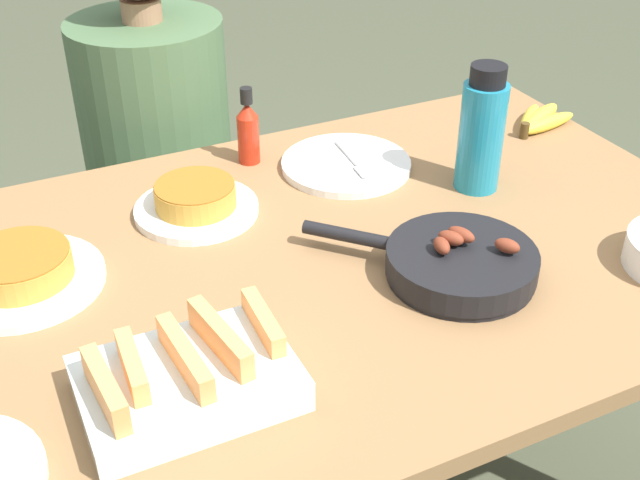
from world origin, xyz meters
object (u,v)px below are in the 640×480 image
(banana_bunch, at_px, (539,120))
(frittata_plate_center, at_px, (196,202))
(melon_tray, at_px, (187,378))
(hot_sauce_bottle, at_px, (248,130))
(person_figure, at_px, (164,195))
(water_bottle, at_px, (482,132))
(skillet, at_px, (458,262))
(empty_plate_far_left, at_px, (346,164))
(frittata_plate_side, at_px, (21,272))

(banana_bunch, xyz_separation_m, frittata_plate_center, (-0.83, -0.03, 0.01))
(melon_tray, bearing_deg, hot_sauce_bottle, 61.67)
(frittata_plate_center, bearing_deg, person_figure, 83.00)
(frittata_plate_center, bearing_deg, water_bottle, -14.77)
(melon_tray, distance_m, frittata_plate_center, 0.49)
(banana_bunch, xyz_separation_m, water_bottle, (-0.29, -0.17, 0.10))
(skillet, bearing_deg, empty_plate_far_left, -44.91)
(melon_tray, distance_m, person_figure, 1.06)
(frittata_plate_side, xyz_separation_m, empty_plate_far_left, (0.67, 0.14, -0.02))
(skillet, height_order, frittata_plate_center, skillet)
(water_bottle, xyz_separation_m, hot_sauce_bottle, (-0.37, 0.30, -0.05))
(banana_bunch, bearing_deg, melon_tray, -153.67)
(frittata_plate_center, xyz_separation_m, water_bottle, (0.54, -0.14, 0.09))
(banana_bunch, distance_m, hot_sauce_bottle, 0.67)
(banana_bunch, relative_size, melon_tray, 0.61)
(empty_plate_far_left, bearing_deg, hot_sauce_bottle, 145.92)
(skillet, bearing_deg, frittata_plate_side, 22.72)
(melon_tray, bearing_deg, empty_plate_far_left, 44.99)
(person_figure, bearing_deg, skillet, -74.05)
(banana_bunch, distance_m, water_bottle, 0.35)
(frittata_plate_center, distance_m, person_figure, 0.60)
(frittata_plate_side, relative_size, hot_sauce_bottle, 1.62)
(skillet, bearing_deg, hot_sauce_bottle, -27.05)
(empty_plate_far_left, distance_m, person_figure, 0.62)
(frittata_plate_center, xyz_separation_m, hot_sauce_bottle, (0.17, 0.16, 0.05))
(water_bottle, distance_m, hot_sauce_bottle, 0.47)
(skillet, xyz_separation_m, person_figure, (-0.26, 0.92, -0.28))
(frittata_plate_center, xyz_separation_m, empty_plate_far_left, (0.34, 0.04, -0.02))
(banana_bunch, bearing_deg, empty_plate_far_left, 178.51)
(melon_tray, xyz_separation_m, frittata_plate_side, (-0.17, 0.37, -0.01))
(hot_sauce_bottle, bearing_deg, frittata_plate_side, -153.35)
(banana_bunch, relative_size, empty_plate_far_left, 0.66)
(hot_sauce_bottle, bearing_deg, water_bottle, -38.88)
(skillet, relative_size, hot_sauce_bottle, 2.05)
(banana_bunch, relative_size, hot_sauce_bottle, 1.08)
(frittata_plate_center, relative_size, person_figure, 0.19)
(skillet, distance_m, frittata_plate_side, 0.72)
(skillet, xyz_separation_m, hot_sauce_bottle, (-0.16, 0.54, 0.04))
(skillet, bearing_deg, melon_tray, 55.47)
(empty_plate_far_left, bearing_deg, water_bottle, -42.55)
(frittata_plate_center, bearing_deg, frittata_plate_side, -163.92)
(water_bottle, relative_size, hot_sauce_bottle, 1.53)
(skillet, xyz_separation_m, empty_plate_far_left, (0.01, 0.43, -0.02))
(banana_bunch, bearing_deg, skillet, -140.38)
(banana_bunch, relative_size, skillet, 0.53)
(skillet, distance_m, empty_plate_far_left, 0.43)
(banana_bunch, xyz_separation_m, person_figure, (-0.76, 0.51, -0.27))
(hot_sauce_bottle, bearing_deg, frittata_plate_center, -137.31)
(banana_bunch, height_order, skillet, skillet)
(frittata_plate_side, height_order, hot_sauce_bottle, hot_sauce_bottle)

